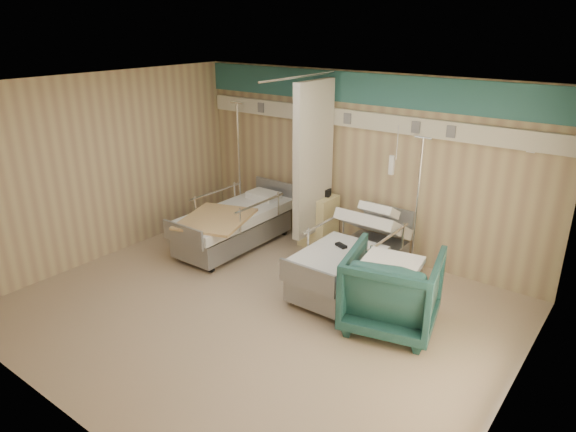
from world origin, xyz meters
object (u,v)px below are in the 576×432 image
at_px(bed_left, 234,229).
at_px(iv_stand_right, 413,246).
at_px(bedside_cabinet, 318,221).
at_px(bed_right, 351,265).
at_px(visitor_armchair, 392,290).
at_px(iv_stand_left, 240,203).

distance_m(bed_left, iv_stand_right, 2.85).
bearing_deg(bedside_cabinet, bed_right, -38.05).
relative_size(bed_right, bedside_cabinet, 2.54).
bearing_deg(iv_stand_right, visitor_armchair, -75.09).
xyz_separation_m(visitor_armchair, iv_stand_right, (-0.40, 1.49, -0.08)).
bearing_deg(iv_stand_right, iv_stand_left, -176.57).
distance_m(bed_right, bed_left, 2.20).
bearing_deg(iv_stand_left, iv_stand_right, 3.43).
relative_size(visitor_armchair, iv_stand_left, 0.49).
bearing_deg(iv_stand_right, bed_left, -161.35).
bearing_deg(visitor_armchair, iv_stand_right, -88.60).
bearing_deg(visitor_armchair, bed_left, -24.11).
height_order(iv_stand_right, iv_stand_left, iv_stand_left).
height_order(bed_right, bedside_cabinet, bedside_cabinet).
distance_m(bedside_cabinet, iv_stand_left, 1.56).
xyz_separation_m(bed_right, visitor_armchair, (0.90, -0.58, 0.18)).
height_order(bed_left, visitor_armchair, visitor_armchair).
relative_size(bed_right, bed_left, 1.00).
relative_size(bedside_cabinet, iv_stand_right, 0.42).
distance_m(bedside_cabinet, iv_stand_right, 1.65).
bearing_deg(visitor_armchair, iv_stand_left, -33.38).
xyz_separation_m(bedside_cabinet, iv_stand_left, (-1.55, -0.18, 0.03)).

